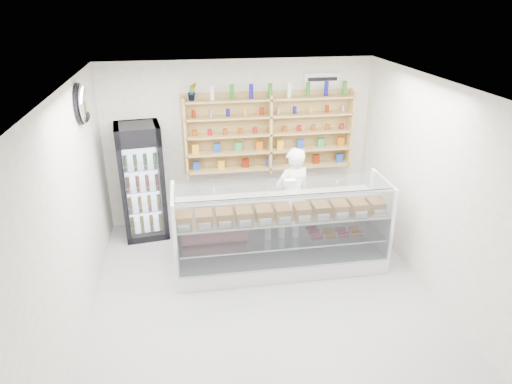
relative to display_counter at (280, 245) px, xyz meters
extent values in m
plane|color=#AFAEB4|center=(-0.37, -0.77, -0.36)|extent=(5.00, 5.00, 0.00)
plane|color=white|center=(-0.37, -0.77, 2.44)|extent=(5.00, 5.00, 0.00)
plane|color=white|center=(-0.37, 1.73, 1.04)|extent=(4.50, 0.00, 4.50)
plane|color=white|center=(-0.37, -3.27, 1.04)|extent=(4.50, 0.00, 4.50)
plane|color=white|center=(-2.62, -0.77, 1.04)|extent=(0.00, 5.00, 5.00)
plane|color=white|center=(1.88, -0.77, 1.04)|extent=(0.00, 5.00, 5.00)
cube|color=white|center=(0.00, -0.01, -0.24)|extent=(3.05, 0.86, 0.25)
cube|color=white|center=(0.00, 0.39, 0.21)|extent=(3.05, 0.05, 0.64)
cube|color=silver|center=(0.00, -0.01, 0.16)|extent=(2.92, 0.76, 0.02)
cube|color=silver|center=(0.00, -0.01, 0.53)|extent=(2.98, 0.79, 0.02)
cube|color=silver|center=(0.00, -0.43, 0.42)|extent=(2.98, 0.12, 1.06)
cube|color=silver|center=(0.00, -0.06, 0.96)|extent=(2.98, 0.60, 0.01)
imported|color=white|center=(0.34, 0.69, 0.45)|extent=(0.68, 0.54, 1.62)
cube|color=black|center=(-2.01, 1.36, 0.59)|extent=(0.76, 0.74, 1.90)
cube|color=#310538|center=(-2.05, 1.05, 1.40)|extent=(0.67, 0.11, 0.27)
cube|color=silver|center=(-2.05, 1.04, 0.50)|extent=(0.57, 0.08, 1.50)
cube|color=tan|center=(-1.27, 1.57, 1.23)|extent=(0.04, 0.28, 1.33)
cube|color=tan|center=(0.13, 1.57, 1.23)|extent=(0.04, 0.28, 1.33)
cube|color=tan|center=(1.53, 1.57, 1.23)|extent=(0.04, 0.28, 1.33)
cube|color=tan|center=(0.13, 1.57, 0.64)|extent=(2.80, 0.28, 0.03)
cube|color=tan|center=(0.13, 1.57, 0.94)|extent=(2.80, 0.28, 0.03)
cube|color=tan|center=(0.13, 1.57, 1.24)|extent=(2.80, 0.28, 0.03)
cube|color=tan|center=(0.13, 1.57, 1.54)|extent=(2.80, 0.28, 0.03)
cube|color=tan|center=(0.13, 1.57, 1.82)|extent=(2.80, 0.28, 0.03)
imported|color=#1E6626|center=(-1.12, 1.57, 1.98)|extent=(0.20, 0.18, 0.29)
ellipsoid|color=silver|center=(-2.54, 0.43, 2.09)|extent=(0.15, 0.50, 0.50)
cube|color=white|center=(1.03, 1.70, 2.09)|extent=(0.62, 0.03, 0.20)
camera|label=1|loc=(-1.29, -5.68, 3.40)|focal=32.00mm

